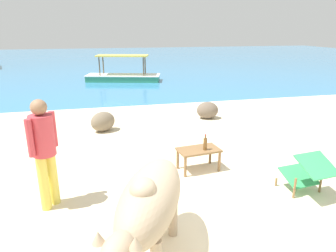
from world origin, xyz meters
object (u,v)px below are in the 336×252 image
Objects in this scene: cow at (149,202)px; low_bench_table at (199,152)px; deck_chair_near at (307,172)px; person_standing at (44,146)px; boat_green at (123,76)px; bottle at (205,144)px.

cow is 2.48m from low_bench_table.
person_standing is (-3.89, 0.55, 0.56)m from deck_chair_near.
deck_chair_near reaches higher than low_bench_table.
low_bench_table is at bearing 41.75° from deck_chair_near.
bottle is at bearing 107.98° from boat_green.
person_standing is at bearing -114.21° from cow.
low_bench_table is (1.27, 2.09, -0.40)m from cow.
person_standing is 11.45m from boat_green.
boat_green is at bearing 116.15° from person_standing.
cow reaches higher than bottle.
bottle is 0.36× the size of deck_chair_near.
boat_green is at bearing 1.66° from deck_chair_near.
cow is 2.82m from deck_chair_near.
low_bench_table is 0.98× the size of deck_chair_near.
boat_green reaches higher than bottle.
cow is 1.91m from person_standing.
low_bench_table is 2.73× the size of bottle.
bottle is (1.37, 2.03, -0.22)m from cow.
cow reaches higher than deck_chair_near.
deck_chair_near is at bearing 133.36° from cow.
cow is at bearing -128.14° from low_bench_table.
boat_green is (-1.83, 11.79, -0.13)m from deck_chair_near.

